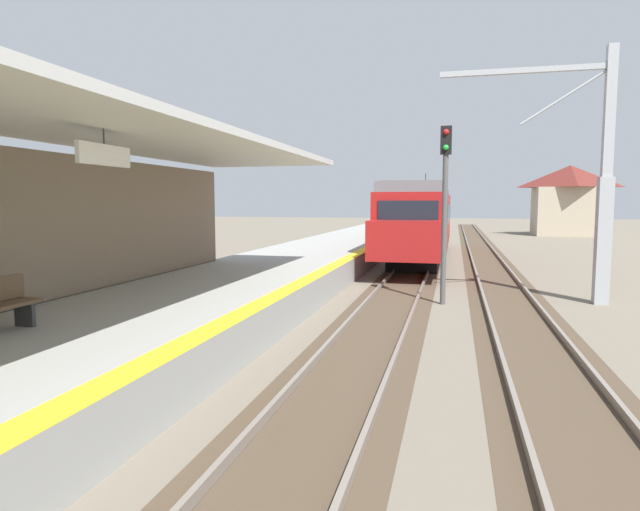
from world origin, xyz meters
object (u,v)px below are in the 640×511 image
at_px(catenary_pylon_far_side, 595,182).
at_px(rail_signal_post, 445,196).
at_px(distant_trackside_house, 569,199).
at_px(approaching_train, 421,218).

bearing_deg(catenary_pylon_far_side, rail_signal_post, -164.68).
bearing_deg(distant_trackside_house, rail_signal_post, -105.50).
relative_size(approaching_train, rail_signal_post, 3.77).
height_order(approaching_train, rail_signal_post, rail_signal_post).
bearing_deg(catenary_pylon_far_side, distant_trackside_house, 80.35).
bearing_deg(rail_signal_post, distant_trackside_house, 74.50).
height_order(rail_signal_post, distant_trackside_house, distant_trackside_house).
bearing_deg(rail_signal_post, approaching_train, 96.20).
xyz_separation_m(rail_signal_post, distant_trackside_house, (10.47, 37.77, 0.14)).
xyz_separation_m(rail_signal_post, catenary_pylon_far_side, (4.25, 1.16, 0.41)).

